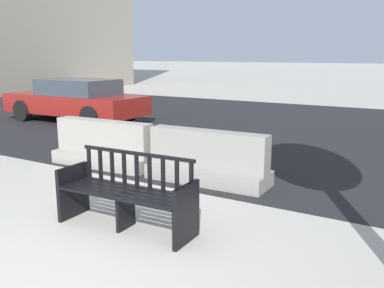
% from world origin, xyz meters
% --- Properties ---
extents(ground_plane, '(200.00, 200.00, 0.00)m').
position_xyz_m(ground_plane, '(0.00, 0.00, 0.00)').
color(ground_plane, '#ADA89E').
extents(street_asphalt, '(120.00, 12.00, 0.01)m').
position_xyz_m(street_asphalt, '(0.00, 8.70, 0.00)').
color(street_asphalt, black).
rests_on(street_asphalt, ground).
extents(street_bench, '(1.71, 0.60, 0.88)m').
position_xyz_m(street_bench, '(-0.15, 1.16, 0.40)').
color(street_bench, black).
rests_on(street_bench, ground).
extents(jersey_barrier_centre, '(2.02, 0.75, 0.84)m').
position_xyz_m(jersey_barrier_centre, '(-0.25, 3.28, 0.34)').
color(jersey_barrier_centre, gray).
rests_on(jersey_barrier_centre, ground).
extents(jersey_barrier_left, '(2.02, 0.76, 0.84)m').
position_xyz_m(jersey_barrier_left, '(-2.39, 3.20, 0.34)').
color(jersey_barrier_left, '#9E998E').
rests_on(jersey_barrier_left, ground).
extents(car_sedan_mid, '(4.57, 1.86, 1.28)m').
position_xyz_m(car_sedan_mid, '(-6.80, 6.74, 0.66)').
color(car_sedan_mid, maroon).
rests_on(car_sedan_mid, ground).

